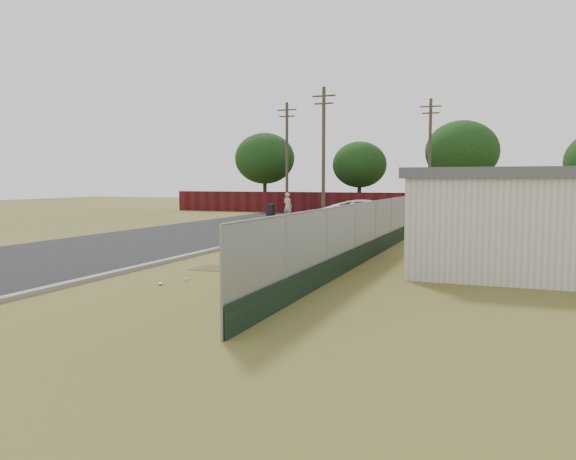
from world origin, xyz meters
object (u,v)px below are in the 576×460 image
at_px(fire_hydrant, 234,271).
at_px(mailbox, 290,220).
at_px(pedestrian, 288,206).
at_px(pickup_truck, 369,213).
at_px(trash_bin, 271,210).

distance_m(fire_hydrant, mailbox, 9.72).
height_order(fire_hydrant, mailbox, mailbox).
height_order(mailbox, pedestrian, pedestrian).
distance_m(fire_hydrant, pedestrian, 25.36).
bearing_deg(pedestrian, pickup_truck, 171.11).
relative_size(mailbox, trash_bin, 1.41).
bearing_deg(pickup_truck, mailbox, 169.67).
height_order(mailbox, trash_bin, mailbox).
xyz_separation_m(pickup_truck, trash_bin, (-9.44, 6.79, -0.32)).
bearing_deg(mailbox, trash_bin, 115.45).
relative_size(fire_hydrant, mailbox, 0.60).
relative_size(pickup_truck, pedestrian, 3.00).
relative_size(fire_hydrant, pickup_truck, 0.14).
bearing_deg(trash_bin, fire_hydrant, -68.86).
relative_size(pedestrian, trash_bin, 2.06).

